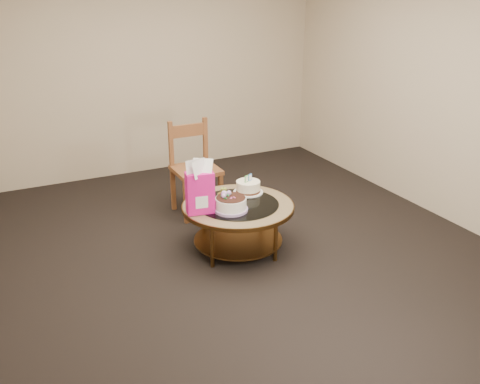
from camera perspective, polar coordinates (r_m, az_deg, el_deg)
name	(u,v)px	position (r m, az deg, el deg)	size (l,w,h in m)	color
ground	(238,249)	(5.02, -0.21, -6.06)	(5.00, 5.00, 0.00)	black
room_walls	(238,83)	(4.51, -0.23, 11.50)	(4.52, 5.02, 2.61)	tan
coffee_table	(238,212)	(4.86, -0.21, -2.13)	(1.02, 1.02, 0.46)	brown
decorated_cake	(231,205)	(4.66, -1.00, -1.35)	(0.30, 0.30, 0.17)	#B18DC7
cream_cake	(248,187)	(5.05, 0.88, 0.53)	(0.28, 0.28, 0.18)	white
gift_bag	(200,187)	(4.58, -4.31, 0.53)	(0.26, 0.20, 0.47)	#EA168C
pillar_candle	(224,193)	(5.00, -1.76, -0.10)	(0.11, 0.11, 0.08)	#BFB54E
dining_chair	(194,168)	(5.64, -4.89, 2.61)	(0.45, 0.45, 0.98)	brown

